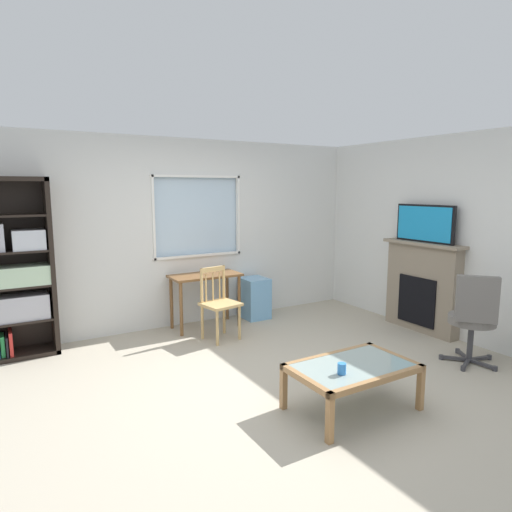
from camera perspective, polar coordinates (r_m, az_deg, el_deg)
ground at (r=4.56m, az=1.72°, el=-15.73°), size 6.31×5.43×0.02m
wall_back_with_window at (r=6.16m, az=-9.46°, el=2.76°), size 5.31×0.15×2.54m
wall_right at (r=6.08m, az=23.94°, el=2.24°), size 0.12×4.63×2.54m
bookshelf at (r=5.56m, az=-29.34°, el=-2.27°), size 0.90×0.38×2.00m
desk_under_window at (r=6.01m, az=-6.55°, el=-3.51°), size 0.94×0.46×0.73m
wooden_chair at (r=5.57m, az=-4.80°, el=-6.00°), size 0.48×0.47×0.90m
plastic_drawer_unit at (r=6.48m, az=-0.21°, el=-5.41°), size 0.35×0.40×0.59m
fireplace at (r=6.23m, az=20.59°, el=-3.70°), size 0.26×1.15×1.19m
tv at (r=6.10m, az=20.90°, el=3.94°), size 0.06×0.86×0.48m
office_chair at (r=5.22m, az=26.22°, el=-6.85°), size 0.63×0.59×1.00m
coffee_table at (r=3.96m, az=12.32°, el=-14.21°), size 1.05×0.66×0.40m
sippy_cup at (r=3.72m, az=10.98°, el=-14.04°), size 0.07×0.07×0.09m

